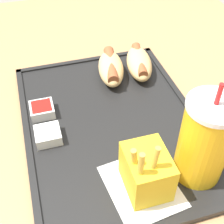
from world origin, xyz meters
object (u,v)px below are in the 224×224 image
soda_cup (205,141)px  sauce_cup_mayo (48,136)px  hot_dog_near (111,68)px  fries_carton (144,172)px  sauce_cup_ketchup (42,110)px  hot_dog_far (139,63)px

soda_cup → sauce_cup_mayo: size_ratio=4.00×
sauce_cup_mayo → soda_cup: bearing=58.5°
hot_dog_near → fries_carton: (0.31, -0.04, 0.01)m
sauce_cup_ketchup → hot_dog_near: bearing=116.2°
soda_cup → hot_dog_far: bearing=179.0°
soda_cup → sauce_cup_mayo: (-0.14, -0.23, -0.07)m
hot_dog_far → sauce_cup_mayo: (0.16, -0.24, -0.01)m
hot_dog_far → sauce_cup_ketchup: size_ratio=2.96×
hot_dog_near → sauce_cup_ketchup: (0.08, -0.17, -0.01)m
hot_dog_near → sauce_cup_mayo: bearing=-46.8°
fries_carton → soda_cup: bearing=92.1°
hot_dog_far → sauce_cup_mayo: size_ratio=2.96×
hot_dog_far → sauce_cup_mayo: 0.29m
soda_cup → sauce_cup_mayo: 0.28m
soda_cup → hot_dog_near: (-0.30, -0.06, -0.05)m
soda_cup → sauce_cup_mayo: soda_cup is taller
sauce_cup_mayo → sauce_cup_ketchup: same height
soda_cup → hot_dog_near: bearing=-168.1°
fries_carton → hot_dog_near: bearing=173.3°
sauce_cup_ketchup → sauce_cup_mayo: bearing=1.3°
fries_carton → sauce_cup_ketchup: (-0.22, -0.14, -0.03)m
fries_carton → sauce_cup_mayo: fries_carton is taller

